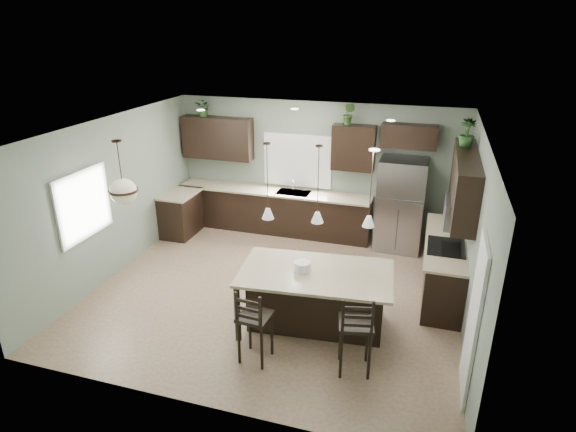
# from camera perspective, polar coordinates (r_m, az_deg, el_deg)

# --- Properties ---
(ground) EXTENTS (6.00, 6.00, 0.00)m
(ground) POSITION_cam_1_polar(r_m,az_deg,el_deg) (8.31, -1.48, -8.94)
(ground) COLOR #9E8466
(ground) RESTS_ON ground
(pantry_door) EXTENTS (0.04, 0.82, 2.04)m
(pantry_door) POSITION_cam_1_polar(r_m,az_deg,el_deg) (6.18, 21.12, -11.50)
(pantry_door) COLOR white
(pantry_door) RESTS_ON ground
(window_back) EXTENTS (1.35, 0.02, 1.00)m
(window_back) POSITION_cam_1_polar(r_m,az_deg,el_deg) (10.23, 1.14, 6.59)
(window_back) COLOR white
(window_back) RESTS_ON room_shell
(window_left) EXTENTS (0.02, 1.10, 1.00)m
(window_left) POSITION_cam_1_polar(r_m,az_deg,el_deg) (8.40, -23.14, 1.26)
(window_left) COLOR white
(window_left) RESTS_ON room_shell
(left_return_cabs) EXTENTS (0.60, 0.90, 0.90)m
(left_return_cabs) POSITION_cam_1_polar(r_m,az_deg,el_deg) (10.53, -12.61, 0.19)
(left_return_cabs) COLOR black
(left_return_cabs) RESTS_ON ground
(left_return_countertop) EXTENTS (0.66, 0.96, 0.04)m
(left_return_countertop) POSITION_cam_1_polar(r_m,az_deg,el_deg) (10.36, -12.73, 2.59)
(left_return_countertop) COLOR #BBB28D
(left_return_countertop) RESTS_ON left_return_cabs
(back_lower_cabs) EXTENTS (4.20, 0.60, 0.90)m
(back_lower_cabs) POSITION_cam_1_polar(r_m,az_deg,el_deg) (10.45, -1.70, 0.56)
(back_lower_cabs) COLOR black
(back_lower_cabs) RESTS_ON ground
(back_countertop) EXTENTS (4.20, 0.66, 0.04)m
(back_countertop) POSITION_cam_1_polar(r_m,az_deg,el_deg) (10.26, -1.77, 2.96)
(back_countertop) COLOR #BBB28D
(back_countertop) RESTS_ON back_lower_cabs
(sink_inset) EXTENTS (0.70, 0.45, 0.01)m
(sink_inset) POSITION_cam_1_polar(r_m,az_deg,el_deg) (10.13, 0.64, 2.80)
(sink_inset) COLOR gray
(sink_inset) RESTS_ON back_countertop
(faucet) EXTENTS (0.02, 0.02, 0.28)m
(faucet) POSITION_cam_1_polar(r_m,az_deg,el_deg) (10.06, 0.60, 3.52)
(faucet) COLOR silver
(faucet) RESTS_ON back_countertop
(back_upper_left) EXTENTS (1.55, 0.34, 0.90)m
(back_upper_left) POSITION_cam_1_polar(r_m,az_deg,el_deg) (10.59, -8.34, 9.14)
(back_upper_left) COLOR black
(back_upper_left) RESTS_ON room_shell
(back_upper_right) EXTENTS (0.85, 0.34, 0.90)m
(back_upper_right) POSITION_cam_1_polar(r_m,az_deg,el_deg) (9.73, 7.79, 8.02)
(back_upper_right) COLOR black
(back_upper_right) RESTS_ON room_shell
(fridge_header) EXTENTS (1.05, 0.34, 0.45)m
(fridge_header) POSITION_cam_1_polar(r_m,az_deg,el_deg) (9.56, 14.17, 9.15)
(fridge_header) COLOR black
(fridge_header) RESTS_ON room_shell
(right_lower_cabs) EXTENTS (0.60, 2.35, 0.90)m
(right_lower_cabs) POSITION_cam_1_polar(r_m,az_deg,el_deg) (8.54, 17.99, -5.75)
(right_lower_cabs) COLOR black
(right_lower_cabs) RESTS_ON ground
(right_countertop) EXTENTS (0.66, 2.35, 0.04)m
(right_countertop) POSITION_cam_1_polar(r_m,az_deg,el_deg) (8.34, 18.23, -2.87)
(right_countertop) COLOR #BBB28D
(right_countertop) RESTS_ON right_lower_cabs
(cooktop) EXTENTS (0.58, 0.75, 0.02)m
(cooktop) POSITION_cam_1_polar(r_m,az_deg,el_deg) (8.08, 18.25, -3.50)
(cooktop) COLOR black
(cooktop) RESTS_ON right_countertop
(wall_oven_front) EXTENTS (0.01, 0.72, 0.60)m
(wall_oven_front) POSITION_cam_1_polar(r_m,az_deg,el_deg) (8.29, 15.88, -6.38)
(wall_oven_front) COLOR gray
(wall_oven_front) RESTS_ON right_lower_cabs
(right_upper_cabs) EXTENTS (0.34, 2.35, 0.90)m
(right_upper_cabs) POSITION_cam_1_polar(r_m,az_deg,el_deg) (7.99, 20.17, 3.73)
(right_upper_cabs) COLOR black
(right_upper_cabs) RESTS_ON room_shell
(microwave) EXTENTS (0.40, 0.75, 0.40)m
(microwave) POSITION_cam_1_polar(r_m,az_deg,el_deg) (7.86, 19.50, 0.41)
(microwave) COLOR gray
(microwave) RESTS_ON right_upper_cabs
(refrigerator) EXTENTS (0.90, 0.74, 1.85)m
(refrigerator) POSITION_cam_1_polar(r_m,az_deg,el_deg) (9.72, 13.15, 1.29)
(refrigerator) COLOR gray
(refrigerator) RESTS_ON ground
(kitchen_island) EXTENTS (2.31, 1.45, 0.92)m
(kitchen_island) POSITION_cam_1_polar(r_m,az_deg,el_deg) (7.23, 3.25, -9.85)
(kitchen_island) COLOR black
(kitchen_island) RESTS_ON ground
(serving_dish) EXTENTS (0.24, 0.24, 0.14)m
(serving_dish) POSITION_cam_1_polar(r_m,az_deg,el_deg) (6.99, 1.71, -5.98)
(serving_dish) COLOR white
(serving_dish) RESTS_ON kitchen_island
(bar_stool_left) EXTENTS (0.45, 0.45, 1.12)m
(bar_stool_left) POSITION_cam_1_polar(r_m,az_deg,el_deg) (6.55, -3.91, -12.68)
(bar_stool_left) COLOR black
(bar_stool_left) RESTS_ON ground
(bar_stool_right) EXTENTS (0.52, 0.52, 1.18)m
(bar_stool_right) POSITION_cam_1_polar(r_m,az_deg,el_deg) (6.39, 7.99, -13.45)
(bar_stool_right) COLOR black
(bar_stool_right) RESTS_ON ground
(pendant_left) EXTENTS (0.17, 0.17, 1.10)m
(pendant_left) POSITION_cam_1_polar(r_m,az_deg,el_deg) (6.59, -2.46, 4.10)
(pendant_left) COLOR silver
(pendant_left) RESTS_ON room_shell
(pendant_center) EXTENTS (0.17, 0.17, 1.10)m
(pendant_center) POSITION_cam_1_polar(r_m,az_deg,el_deg) (6.47, 3.59, 3.71)
(pendant_center) COLOR white
(pendant_center) RESTS_ON room_shell
(pendant_right) EXTENTS (0.17, 0.17, 1.10)m
(pendant_right) POSITION_cam_1_polar(r_m,az_deg,el_deg) (6.41, 9.80, 3.27)
(pendant_right) COLOR white
(pendant_right) RESTS_ON room_shell
(chandelier) EXTENTS (0.42, 0.42, 0.94)m
(chandelier) POSITION_cam_1_polar(r_m,az_deg,el_deg) (7.09, -19.20, 4.86)
(chandelier) COLOR beige
(chandelier) RESTS_ON room_shell
(plant_back_left) EXTENTS (0.42, 0.40, 0.38)m
(plant_back_left) POSITION_cam_1_polar(r_m,az_deg,el_deg) (10.56, -9.98, 12.54)
(plant_back_left) COLOR #2A491F
(plant_back_left) RESTS_ON back_upper_left
(plant_back_right) EXTENTS (0.29, 0.25, 0.44)m
(plant_back_right) POSITION_cam_1_polar(r_m,az_deg,el_deg) (9.58, 7.22, 11.92)
(plant_back_right) COLOR #305224
(plant_back_right) RESTS_ON back_upper_right
(plant_right_wall) EXTENTS (0.25, 0.25, 0.45)m
(plant_right_wall) POSITION_cam_1_polar(r_m,az_deg,el_deg) (8.33, 20.46, 9.23)
(plant_right_wall) COLOR #295525
(plant_right_wall) RESTS_ON right_upper_cabs
(room_shell) EXTENTS (6.00, 6.00, 6.00)m
(room_shell) POSITION_cam_1_polar(r_m,az_deg,el_deg) (7.58, -1.61, 2.14)
(room_shell) COLOR slate
(room_shell) RESTS_ON ground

